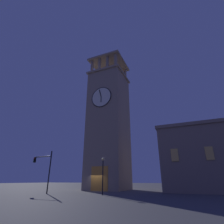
{
  "coord_description": "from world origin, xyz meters",
  "views": [
    {
      "loc": [
        -15.37,
        27.85,
        1.69
      ],
      "look_at": [
        -1.32,
        -4.23,
        15.4
      ],
      "focal_mm": 28.06,
      "sensor_mm": 36.0,
      "label": 1
    }
  ],
  "objects": [
    {
      "name": "ground_plane",
      "position": [
        0.0,
        0.0,
        0.0
      ],
      "size": [
        200.0,
        200.0,
        0.0
      ],
      "primitive_type": "plane",
      "color": "#424247"
    },
    {
      "name": "clocktower",
      "position": [
        -0.58,
        -4.2,
        12.61
      ],
      "size": [
        7.67,
        7.96,
        31.24
      ],
      "color": "gray",
      "rests_on": "ground_plane"
    },
    {
      "name": "traffic_signal_near",
      "position": [
        4.29,
        7.48,
        3.66
      ],
      "size": [
        3.31,
        0.41,
        5.73
      ],
      "color": "black",
      "rests_on": "ground_plane"
    },
    {
      "name": "street_lamp",
      "position": [
        -4.88,
        6.81,
        3.21
      ],
      "size": [
        0.44,
        0.44,
        4.53
      ],
      "color": "black",
      "rests_on": "ground_plane"
    }
  ]
}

